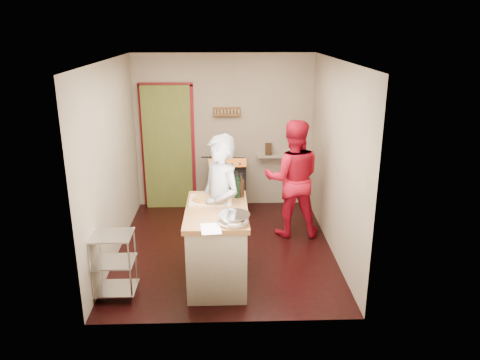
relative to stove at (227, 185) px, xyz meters
name	(u,v)px	position (x,y,z in m)	size (l,w,h in m)	color
floor	(225,248)	(-0.05, -1.42, -0.45)	(3.50, 3.50, 0.00)	black
back_wall	(187,141)	(-0.69, 0.36, 0.68)	(3.00, 0.44, 2.60)	gray
left_wall	(111,161)	(-1.55, -1.42, 0.85)	(0.04, 3.50, 2.60)	gray
right_wall	(335,159)	(1.45, -1.42, 0.85)	(0.04, 3.50, 2.60)	gray
ceiling	(223,60)	(-0.05, -1.42, 2.16)	(3.00, 3.50, 0.02)	white
stove	(227,185)	(0.00, 0.00, 0.00)	(0.60, 0.63, 1.00)	black
wire_shelving	(114,263)	(-1.33, -2.62, -0.01)	(0.48, 0.40, 0.80)	silver
island	(218,243)	(-0.14, -2.27, 0.05)	(0.74, 1.37, 1.26)	beige
person_stripe	(220,206)	(-0.10, -2.07, 0.45)	(0.65, 0.43, 1.80)	silver
person_red	(293,179)	(0.95, -0.96, 0.43)	(0.85, 0.66, 1.75)	#A90B1F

